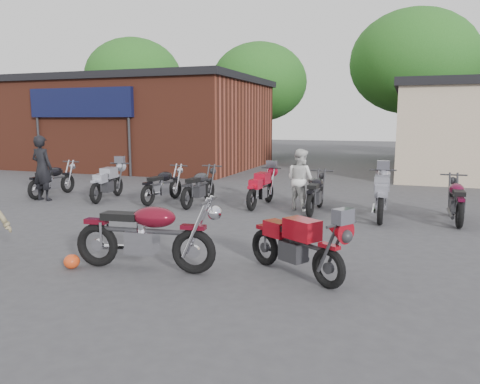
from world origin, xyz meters
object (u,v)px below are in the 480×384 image
(row_bike_7, at_px, (457,198))
(row_bike_6, at_px, (382,193))
(row_bike_5, at_px, (316,191))
(person_dark, at_px, (42,168))
(person_light, at_px, (300,180))
(vintage_motorcycle, at_px, (147,230))
(row_bike_2, at_px, (163,183))
(sportbike, at_px, (296,242))
(row_bike_3, at_px, (199,185))
(row_bike_1, at_px, (108,181))
(row_bike_0, at_px, (53,178))
(row_bike_4, at_px, (261,186))
(helmet, at_px, (72,261))

(row_bike_7, bearing_deg, row_bike_6, 94.70)
(row_bike_7, bearing_deg, row_bike_5, 88.24)
(person_dark, relative_size, person_light, 1.18)
(vintage_motorcycle, xyz_separation_m, row_bike_2, (-2.74, 5.46, -0.10))
(sportbike, bearing_deg, row_bike_7, 94.69)
(row_bike_2, relative_size, row_bike_6, 0.91)
(vintage_motorcycle, relative_size, row_bike_3, 1.15)
(person_dark, relative_size, row_bike_1, 0.98)
(sportbike, xyz_separation_m, row_bike_2, (-4.98, 4.97, 0.00))
(row_bike_6, xyz_separation_m, row_bike_7, (1.63, 0.16, -0.04))
(vintage_motorcycle, xyz_separation_m, row_bike_6, (3.20, 5.26, -0.05))
(row_bike_0, xyz_separation_m, row_bike_5, (8.00, 0.20, -0.01))
(person_dark, distance_m, row_bike_2, 3.52)
(row_bike_6, bearing_deg, vintage_motorcycle, 146.71)
(row_bike_4, relative_size, row_bike_7, 0.97)
(person_light, bearing_deg, person_dark, 37.01)
(vintage_motorcycle, relative_size, row_bike_2, 1.19)
(row_bike_5, bearing_deg, row_bike_0, 91.04)
(vintage_motorcycle, distance_m, row_bike_1, 6.90)
(row_bike_3, distance_m, row_bike_7, 6.42)
(row_bike_0, height_order, row_bike_3, row_bike_3)
(person_light, height_order, row_bike_2, person_light)
(row_bike_1, distance_m, row_bike_3, 2.87)
(helmet, distance_m, row_bike_1, 6.51)
(row_bike_2, bearing_deg, row_bike_1, 101.54)
(row_bike_0, relative_size, row_bike_4, 1.02)
(helmet, xyz_separation_m, row_bike_0, (-5.23, 5.59, 0.44))
(person_dark, height_order, row_bike_4, person_dark)
(row_bike_2, xyz_separation_m, row_bike_5, (4.34, 0.00, 0.00))
(person_light, xyz_separation_m, row_bike_0, (-7.57, -0.35, -0.24))
(row_bike_6, bearing_deg, row_bike_4, 78.76)
(row_bike_0, height_order, row_bike_2, row_bike_0)
(sportbike, xyz_separation_m, row_bike_5, (-0.64, 4.97, 0.01))
(sportbike, height_order, row_bike_3, row_bike_3)
(sportbike, relative_size, row_bike_7, 0.97)
(person_dark, bearing_deg, row_bike_4, -165.31)
(row_bike_2, height_order, row_bike_3, row_bike_3)
(sportbike, distance_m, row_bike_1, 8.22)
(person_dark, relative_size, row_bike_2, 1.00)
(person_dark, distance_m, row_bike_1, 1.86)
(vintage_motorcycle, distance_m, person_light, 5.74)
(helmet, bearing_deg, row_bike_4, 78.46)
(row_bike_4, bearing_deg, helmet, 171.15)
(vintage_motorcycle, bearing_deg, person_dark, 137.01)
(helmet, xyz_separation_m, row_bike_5, (2.77, 5.79, 0.43))
(sportbike, bearing_deg, helmet, -134.03)
(helmet, xyz_separation_m, person_dark, (-4.94, 4.86, 0.82))
(sportbike, relative_size, row_bike_6, 0.90)
(row_bike_0, bearing_deg, row_bike_5, -89.04)
(row_bike_6, bearing_deg, row_bike_5, 80.75)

